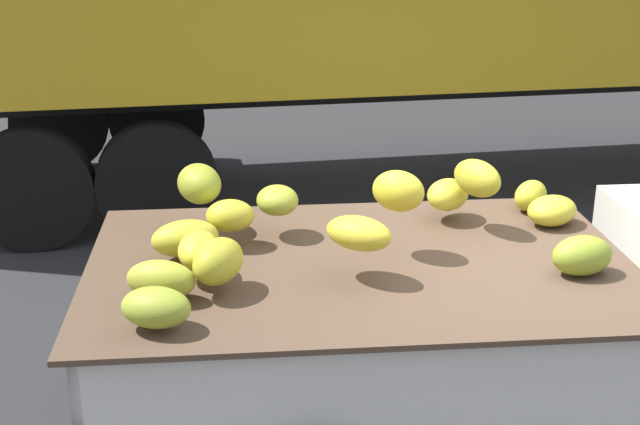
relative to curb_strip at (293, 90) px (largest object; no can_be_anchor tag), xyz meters
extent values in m
plane|color=#28282B|center=(0.00, -8.94, -0.08)|extent=(220.00, 220.00, 0.00)
cube|color=gray|center=(0.00, 0.00, 0.00)|extent=(80.00, 0.80, 0.16)
cube|color=silver|center=(-0.99, -9.02, 0.50)|extent=(2.97, 2.00, 0.08)
cube|color=silver|center=(-0.92, -8.17, 0.76)|extent=(2.82, 0.30, 0.44)
cube|color=silver|center=(-1.07, -9.87, 0.76)|extent=(2.82, 0.30, 0.44)
cube|color=silver|center=(0.39, -9.14, 0.76)|extent=(0.21, 1.75, 0.44)
cube|color=silver|center=(-2.38, -8.89, 0.76)|extent=(0.21, 1.75, 0.44)
cube|color=#B21914|center=(-0.91, -8.14, 0.72)|extent=(2.70, 0.25, 0.07)
cube|color=brown|center=(-0.99, -9.02, 0.99)|extent=(3.10, 2.13, 0.03)
ellipsoid|color=#ABB130|center=(-2.05, -9.31, 1.12)|extent=(0.40, 0.31, 0.20)
ellipsoid|color=#9CA82F|center=(-1.38, -8.56, 1.22)|extent=(0.24, 0.27, 0.17)
ellipsoid|color=#98A12A|center=(-1.81, -8.40, 1.30)|extent=(0.31, 0.38, 0.23)
ellipsoid|color=gold|center=(-1.92, -8.82, 1.13)|extent=(0.41, 0.31, 0.19)
ellipsoid|color=gold|center=(-1.05, -9.24, 1.26)|extent=(0.42, 0.41, 0.17)
ellipsoid|color=gold|center=(-1.77, -9.27, 1.18)|extent=(0.36, 0.40, 0.22)
ellipsoid|color=olive|center=(0.11, -9.38, 1.11)|extent=(0.35, 0.26, 0.21)
ellipsoid|color=#97A62F|center=(-2.08, -9.61, 1.12)|extent=(0.39, 0.34, 0.18)
ellipsoid|color=yellow|center=(-0.78, -8.96, 1.38)|extent=(0.36, 0.36, 0.22)
ellipsoid|color=gold|center=(-1.66, -8.67, 1.19)|extent=(0.30, 0.26, 0.18)
ellipsoid|color=gold|center=(0.26, -8.68, 1.10)|extent=(0.41, 0.37, 0.18)
ellipsoid|color=gold|center=(-1.86, -9.08, 1.17)|extent=(0.26, 0.35, 0.18)
ellipsoid|color=gold|center=(-0.23, -8.69, 1.33)|extent=(0.30, 0.39, 0.21)
ellipsoid|color=gold|center=(-0.33, -8.49, 1.17)|extent=(0.38, 0.38, 0.19)
ellipsoid|color=gold|center=(0.24, -8.41, 1.10)|extent=(0.33, 0.32, 0.19)
cylinder|color=black|center=(-1.25, -8.14, 0.24)|extent=(0.66, 0.26, 0.64)
cube|color=black|center=(1.51, -4.55, 1.02)|extent=(11.04, 0.43, 0.30)
cylinder|color=black|center=(-2.09, -3.34, 0.46)|extent=(1.08, 0.30, 1.08)
cylinder|color=black|center=(-2.09, -5.74, 0.46)|extent=(1.08, 0.30, 1.08)
cylinder|color=black|center=(-3.17, -3.34, 0.46)|extent=(1.08, 0.30, 1.08)
cylinder|color=black|center=(-3.17, -5.74, 0.46)|extent=(1.08, 0.30, 1.08)
camera|label=1|loc=(-1.98, -13.20, 2.88)|focal=48.47mm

